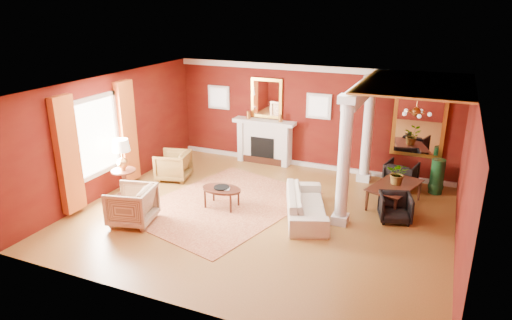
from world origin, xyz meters
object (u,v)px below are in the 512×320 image
at_px(armchair_leopard, 173,164).
at_px(armchair_stripe, 132,203).
at_px(sofa, 306,200).
at_px(dining_table, 396,189).
at_px(side_table, 122,159).
at_px(coffee_table, 222,190).

bearing_deg(armchair_leopard, armchair_stripe, 0.36).
distance_m(sofa, armchair_leopard, 4.04).
relative_size(armchair_leopard, armchair_stripe, 0.92).
height_order(armchair_leopard, dining_table, armchair_leopard).
distance_m(sofa, side_table, 4.51).
distance_m(armchair_stripe, side_table, 1.63).
bearing_deg(armchair_stripe, armchair_leopard, -179.52).
height_order(armchair_leopard, armchair_stripe, armchair_stripe).
xyz_separation_m(sofa, armchair_stripe, (-3.35, -1.74, 0.05)).
distance_m(armchair_leopard, coffee_table, 2.27).
xyz_separation_m(armchair_stripe, side_table, (-1.08, 1.11, 0.51)).
xyz_separation_m(coffee_table, side_table, (-2.48, -0.36, 0.54)).
bearing_deg(armchair_leopard, coffee_table, 48.93).
relative_size(sofa, side_table, 1.44).
bearing_deg(sofa, armchair_stripe, 96.36).
height_order(armchair_stripe, dining_table, armchair_stripe).
bearing_deg(dining_table, sofa, 146.54).
relative_size(sofa, armchair_stripe, 2.28).
xyz_separation_m(armchair_leopard, coffee_table, (2.01, -1.07, 0.01)).
bearing_deg(dining_table, armchair_leopard, 113.70).
xyz_separation_m(armchair_leopard, side_table, (-0.47, -1.42, 0.55)).
bearing_deg(coffee_table, armchair_leopard, 152.00).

